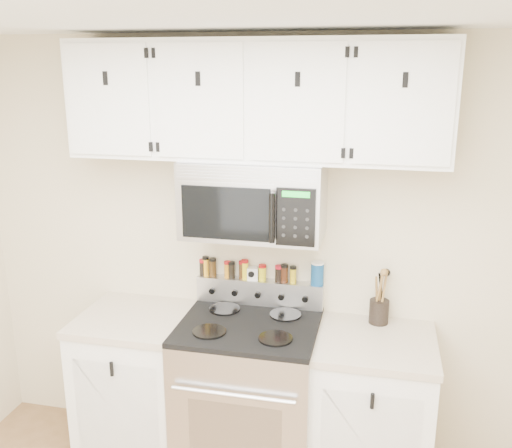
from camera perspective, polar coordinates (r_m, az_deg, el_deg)
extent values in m
cube|color=beige|center=(3.37, 0.50, -3.02)|extent=(3.50, 0.01, 2.50)
cube|color=#B7B7BA|center=(3.43, -0.72, -17.33)|extent=(0.76, 0.65, 0.92)
cube|color=black|center=(3.19, -2.12, -20.48)|extent=(0.50, 0.02, 0.40)
cube|color=black|center=(3.20, -0.75, -10.18)|extent=(0.76, 0.65, 0.03)
cube|color=#B7B7BA|center=(3.42, 0.37, -6.79)|extent=(0.76, 0.08, 0.15)
cylinder|color=black|center=(3.10, -4.69, -10.67)|extent=(0.18, 0.18, 0.01)
cylinder|color=black|center=(3.03, 1.96, -11.37)|extent=(0.18, 0.18, 0.01)
cylinder|color=black|center=(3.36, -3.16, -8.48)|extent=(0.18, 0.18, 0.01)
cylinder|color=black|center=(3.29, 2.96, -9.04)|extent=(0.18, 0.18, 0.01)
cube|color=white|center=(3.66, -11.60, -15.76)|extent=(0.62, 0.60, 0.88)
cube|color=tan|center=(3.45, -12.02, -9.21)|extent=(0.64, 0.62, 0.04)
cube|color=white|center=(3.40, 11.41, -18.46)|extent=(0.62, 0.60, 0.88)
cube|color=tan|center=(3.17, 11.86, -11.54)|extent=(0.64, 0.62, 0.04)
cube|color=#9E9EA3|center=(3.09, -0.21, 2.59)|extent=(0.76, 0.38, 0.42)
cube|color=#B7B7BA|center=(2.87, -1.09, 5.03)|extent=(0.73, 0.01, 0.08)
cube|color=black|center=(2.94, -3.06, 1.07)|extent=(0.47, 0.01, 0.28)
cube|color=black|center=(2.86, 3.99, 0.67)|extent=(0.20, 0.01, 0.30)
cylinder|color=black|center=(2.85, 1.60, 0.61)|extent=(0.03, 0.03, 0.26)
cube|color=white|center=(3.04, -0.11, 12.28)|extent=(2.00, 0.33, 0.62)
cube|color=white|center=(3.14, -14.63, 11.89)|extent=(0.46, 0.01, 0.57)
cube|color=black|center=(3.12, -14.84, 13.92)|extent=(0.02, 0.01, 0.07)
cube|color=white|center=(2.94, -5.73, 12.09)|extent=(0.46, 0.01, 0.57)
cube|color=black|center=(2.93, -5.84, 14.26)|extent=(0.03, 0.01, 0.07)
cube|color=white|center=(2.83, 4.16, 11.98)|extent=(0.46, 0.01, 0.57)
cube|color=black|center=(2.81, 4.18, 14.24)|extent=(0.03, 0.01, 0.07)
cube|color=white|center=(2.80, 14.55, 11.50)|extent=(0.46, 0.01, 0.57)
cube|color=black|center=(2.78, 14.71, 13.77)|extent=(0.02, 0.01, 0.07)
cylinder|color=black|center=(3.32, 12.19, -8.56)|extent=(0.11, 0.11, 0.14)
cylinder|color=brown|center=(3.28, 12.30, -6.89)|extent=(0.01, 0.01, 0.25)
cylinder|color=brown|center=(3.27, 12.62, -6.82)|extent=(0.01, 0.01, 0.27)
cylinder|color=brown|center=(3.29, 11.97, -6.96)|extent=(0.01, 0.01, 0.24)
cylinder|color=black|center=(3.30, 12.46, -6.85)|extent=(0.01, 0.01, 0.25)
cylinder|color=brown|center=(3.26, 12.14, -6.93)|extent=(0.01, 0.01, 0.26)
cube|color=white|center=(3.38, -0.39, -4.98)|extent=(0.07, 0.07, 0.07)
cylinder|color=navy|center=(3.31, 6.14, -5.01)|extent=(0.07, 0.07, 0.13)
cylinder|color=white|center=(3.29, 6.18, -3.88)|extent=(0.08, 0.08, 0.01)
cylinder|color=black|center=(3.46, -5.32, -4.47)|extent=(0.04, 0.04, 0.08)
cylinder|color=#A90D14|center=(3.44, -5.34, -3.69)|extent=(0.04, 0.04, 0.02)
cylinder|color=gold|center=(3.45, -5.06, -4.34)|extent=(0.04, 0.04, 0.10)
cylinder|color=black|center=(3.43, -5.09, -3.40)|extent=(0.04, 0.04, 0.02)
cylinder|color=#3C270E|center=(3.44, -4.34, -4.46)|extent=(0.04, 0.04, 0.10)
cylinder|color=black|center=(3.42, -4.36, -3.57)|extent=(0.04, 0.04, 0.02)
cylinder|color=#BE7B16|center=(3.42, -2.89, -4.67)|extent=(0.04, 0.04, 0.09)
cylinder|color=#AC0D12|center=(3.40, -2.90, -3.87)|extent=(0.04, 0.04, 0.02)
cylinder|color=black|center=(3.41, -2.48, -4.72)|extent=(0.04, 0.04, 0.08)
cylinder|color=black|center=(3.40, -2.49, -3.93)|extent=(0.04, 0.04, 0.02)
cylinder|color=#3B240E|center=(3.39, -1.42, -4.73)|extent=(0.04, 0.04, 0.09)
cylinder|color=maroon|center=(3.38, -1.43, -3.85)|extent=(0.04, 0.04, 0.02)
cylinder|color=yellow|center=(3.39, -1.12, -4.69)|extent=(0.04, 0.04, 0.10)
cylinder|color=#970B0E|center=(3.37, -1.13, -3.74)|extent=(0.04, 0.04, 0.02)
cylinder|color=gold|center=(3.37, 0.64, -5.00)|extent=(0.04, 0.04, 0.08)
cylinder|color=#A00C0C|center=(3.35, 0.64, -4.23)|extent=(0.05, 0.05, 0.02)
cylinder|color=black|center=(3.35, 2.29, -5.10)|extent=(0.04, 0.04, 0.08)
cylinder|color=#AE0D1E|center=(3.34, 2.30, -4.31)|extent=(0.04, 0.04, 0.02)
cylinder|color=#3E1D0E|center=(3.35, 2.84, -5.08)|extent=(0.04, 0.04, 0.09)
cylinder|color=black|center=(3.33, 2.85, -4.21)|extent=(0.04, 0.04, 0.02)
cylinder|color=gold|center=(3.34, 3.73, -5.19)|extent=(0.04, 0.04, 0.09)
cylinder|color=black|center=(3.32, 3.74, -4.37)|extent=(0.04, 0.04, 0.02)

